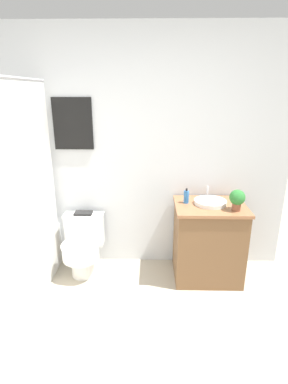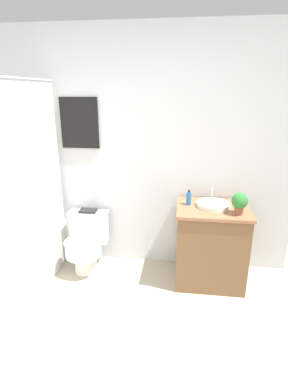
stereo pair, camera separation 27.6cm
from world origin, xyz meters
TOP-DOWN VIEW (x-y plane):
  - wall_back at (-0.01, 2.01)m, footprint 3.54×0.07m
  - shower_area at (-0.97, 1.22)m, footprint 0.58×1.54m
  - toilet at (-0.39, 1.73)m, footprint 0.42×0.51m
  - vanity at (0.92, 1.69)m, footprint 0.70×0.56m
  - sink at (0.92, 1.72)m, footprint 0.32×0.35m
  - soap_bottle at (0.68, 1.74)m, footprint 0.05×0.05m
  - potted_plant at (1.13, 1.55)m, footprint 0.15×0.15m
  - book_on_tank at (-0.39, 1.86)m, footprint 0.19×0.12m

SIDE VIEW (x-z plane):
  - shower_area at x=-0.97m, z-range -0.70..1.28m
  - toilet at x=-0.39m, z-range 0.01..0.64m
  - vanity at x=0.92m, z-range 0.00..0.81m
  - book_on_tank at x=-0.39m, z-range 0.63..0.65m
  - sink at x=0.92m, z-range 0.77..0.90m
  - soap_bottle at x=0.68m, z-range 0.80..0.95m
  - potted_plant at x=1.13m, z-range 0.83..1.03m
  - wall_back at x=-0.01m, z-range 0.00..2.50m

